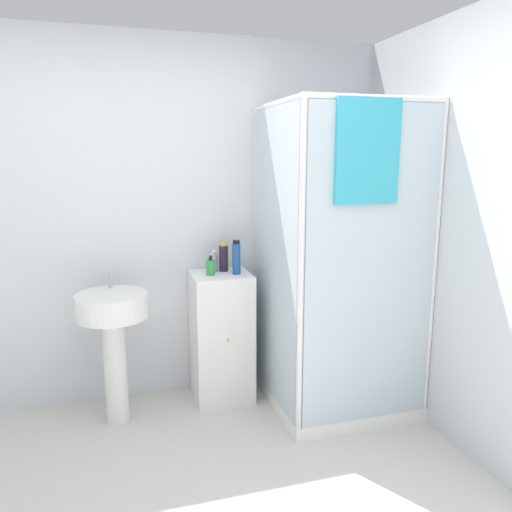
{
  "coord_description": "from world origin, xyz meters",
  "views": [
    {
      "loc": [
        -0.25,
        -1.78,
        1.71
      ],
      "look_at": [
        0.61,
        1.12,
        1.1
      ],
      "focal_mm": 35.0,
      "sensor_mm": 36.0,
      "label": 1
    }
  ],
  "objects_px": {
    "soap_dispenser": "(211,267)",
    "sink": "(113,327)",
    "shampoo_bottle_blue": "(236,258)",
    "lotion_bottle_white": "(214,262)",
    "shampoo_bottle_tall_black": "(224,257)"
  },
  "relations": [
    {
      "from": "sink",
      "to": "shampoo_bottle_blue",
      "type": "height_order",
      "value": "shampoo_bottle_blue"
    },
    {
      "from": "lotion_bottle_white",
      "to": "soap_dispenser",
      "type": "bearing_deg",
      "value": -112.4
    },
    {
      "from": "shampoo_bottle_tall_black",
      "to": "shampoo_bottle_blue",
      "type": "bearing_deg",
      "value": -59.6
    },
    {
      "from": "soap_dispenser",
      "to": "lotion_bottle_white",
      "type": "bearing_deg",
      "value": 67.6
    },
    {
      "from": "sink",
      "to": "shampoo_bottle_blue",
      "type": "bearing_deg",
      "value": 5.83
    },
    {
      "from": "soap_dispenser",
      "to": "shampoo_bottle_tall_black",
      "type": "bearing_deg",
      "value": 39.4
    },
    {
      "from": "sink",
      "to": "lotion_bottle_white",
      "type": "height_order",
      "value": "lotion_bottle_white"
    },
    {
      "from": "shampoo_bottle_tall_black",
      "to": "shampoo_bottle_blue",
      "type": "distance_m",
      "value": 0.13
    },
    {
      "from": "soap_dispenser",
      "to": "lotion_bottle_white",
      "type": "relative_size",
      "value": 0.88
    },
    {
      "from": "sink",
      "to": "shampoo_bottle_tall_black",
      "type": "distance_m",
      "value": 0.87
    },
    {
      "from": "shampoo_bottle_blue",
      "to": "lotion_bottle_white",
      "type": "height_order",
      "value": "shampoo_bottle_blue"
    },
    {
      "from": "shampoo_bottle_blue",
      "to": "shampoo_bottle_tall_black",
      "type": "bearing_deg",
      "value": 120.4
    },
    {
      "from": "soap_dispenser",
      "to": "sink",
      "type": "bearing_deg",
      "value": -171.13
    },
    {
      "from": "shampoo_bottle_blue",
      "to": "lotion_bottle_white",
      "type": "relative_size",
      "value": 1.52
    },
    {
      "from": "sink",
      "to": "shampoo_bottle_tall_black",
      "type": "relative_size",
      "value": 4.85
    }
  ]
}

